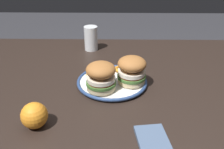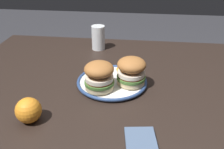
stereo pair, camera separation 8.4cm
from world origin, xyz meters
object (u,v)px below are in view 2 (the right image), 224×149
(dinner_plate, at_px, (112,82))
(whole_orange, at_px, (28,110))
(dining_table, at_px, (127,105))
(sandwich_half_right, at_px, (99,75))
(sandwich_half_left, at_px, (131,71))
(drinking_glass, at_px, (98,39))

(dinner_plate, distance_m, whole_orange, 0.33)
(dining_table, bearing_deg, sandwich_half_right, -147.66)
(dinner_plate, relative_size, sandwich_half_left, 1.94)
(sandwich_half_left, distance_m, sandwich_half_right, 0.12)
(dinner_plate, relative_size, whole_orange, 3.42)
(dinner_plate, height_order, sandwich_half_left, sandwich_half_left)
(drinking_glass, xyz_separation_m, whole_orange, (-0.11, -0.58, -0.01))
(sandwich_half_left, bearing_deg, whole_orange, -141.19)
(sandwich_half_left, bearing_deg, sandwich_half_right, -155.84)
(dining_table, height_order, sandwich_half_left, sandwich_half_left)
(sandwich_half_left, distance_m, drinking_glass, 0.39)
(dining_table, distance_m, sandwich_half_left, 0.16)
(dining_table, relative_size, sandwich_half_left, 10.15)
(sandwich_half_left, xyz_separation_m, whole_orange, (-0.29, -0.23, -0.03))
(dinner_plate, height_order, sandwich_half_right, sandwich_half_right)
(dinner_plate, relative_size, drinking_glass, 2.25)
(sandwich_half_right, bearing_deg, whole_orange, -134.49)
(drinking_glass, bearing_deg, dining_table, -63.52)
(sandwich_half_left, distance_m, whole_orange, 0.37)
(sandwich_half_right, bearing_deg, dinner_plate, 59.45)
(sandwich_half_right, bearing_deg, dining_table, 32.34)
(whole_orange, bearing_deg, dinner_plate, 48.57)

